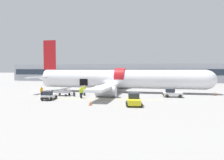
% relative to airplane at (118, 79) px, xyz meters
% --- Properties ---
extents(ground_plane, '(500.00, 500.00, 0.00)m').
position_rel_airplane_xyz_m(ground_plane, '(-1.62, -3.12, -2.67)').
color(ground_plane, gray).
extents(apron_marking_line, '(19.49, 2.78, 0.01)m').
position_rel_airplane_xyz_m(apron_marking_line, '(-1.03, -10.48, -2.67)').
color(apron_marking_line, yellow).
rests_on(apron_marking_line, ground_plane).
extents(terminal_strip, '(99.36, 12.80, 6.85)m').
position_rel_airplane_xyz_m(terminal_strip, '(-1.62, 40.65, 0.76)').
color(terminal_strip, '#9EA3AD').
rests_on(terminal_strip, ground_plane).
extents(airplane, '(37.03, 29.82, 11.09)m').
position_rel_airplane_xyz_m(airplane, '(0.00, 0.00, 0.00)').
color(airplane, silver).
rests_on(airplane, ground_plane).
extents(baggage_tug_lead, '(2.06, 3.29, 1.41)m').
position_rel_airplane_xyz_m(baggage_tug_lead, '(-8.61, -12.58, -2.06)').
color(baggage_tug_lead, white).
rests_on(baggage_tug_lead, ground_plane).
extents(baggage_tug_mid, '(3.23, 2.28, 1.42)m').
position_rel_airplane_xyz_m(baggage_tug_mid, '(10.22, -5.50, -2.04)').
color(baggage_tug_mid, white).
rests_on(baggage_tug_mid, ground_plane).
extents(baggage_tug_rear, '(2.35, 2.85, 1.64)m').
position_rel_airplane_xyz_m(baggage_tug_rear, '(4.74, -15.15, -1.97)').
color(baggage_tug_rear, yellow).
rests_on(baggage_tug_rear, ground_plane).
extents(baggage_cart_loading, '(3.60, 2.19, 1.11)m').
position_rel_airplane_xyz_m(baggage_cart_loading, '(-8.61, -7.64, -2.12)').
color(baggage_cart_loading, '#B7BABF').
rests_on(baggage_cart_loading, ground_plane).
extents(ground_crew_loader_a, '(0.49, 0.60, 1.71)m').
position_rel_airplane_xyz_m(ground_crew_loader_a, '(-11.88, -9.17, -1.77)').
color(ground_crew_loader_a, black).
rests_on(ground_crew_loader_a, ground_plane).
extents(ground_crew_loader_b, '(0.48, 0.58, 1.66)m').
position_rel_airplane_xyz_m(ground_crew_loader_b, '(-5.83, -5.33, -1.79)').
color(ground_crew_loader_b, '#1E2338').
rests_on(ground_crew_loader_b, ground_plane).
extents(ground_crew_driver, '(0.64, 0.54, 1.84)m').
position_rel_airplane_xyz_m(ground_crew_driver, '(-4.88, -6.85, -1.70)').
color(ground_crew_driver, '#1E2338').
rests_on(ground_crew_driver, ground_plane).
extents(ground_crew_supervisor, '(0.53, 0.53, 1.66)m').
position_rel_airplane_xyz_m(ground_crew_supervisor, '(-4.89, -8.72, -1.79)').
color(ground_crew_supervisor, '#1E2338').
rests_on(ground_crew_supervisor, ground_plane).
extents(ground_crew_helper, '(0.59, 0.59, 1.84)m').
position_rel_airplane_xyz_m(ground_crew_helper, '(-4.30, -9.99, -1.70)').
color(ground_crew_helper, black).
rests_on(ground_crew_helper, ground_plane).
extents(suitcase_on_tarmac_upright, '(0.46, 0.39, 0.80)m').
position_rel_airplane_xyz_m(suitcase_on_tarmac_upright, '(-6.31, -8.09, -2.32)').
color(suitcase_on_tarmac_upright, '#2D2D33').
rests_on(suitcase_on_tarmac_upright, ground_plane).
extents(safety_cone_nose, '(0.46, 0.46, 0.66)m').
position_rel_airplane_xyz_m(safety_cone_nose, '(18.03, -1.66, -2.36)').
color(safety_cone_nose, black).
rests_on(safety_cone_nose, ground_plane).
extents(safety_cone_engine_left, '(0.44, 0.44, 0.56)m').
position_rel_airplane_xyz_m(safety_cone_engine_left, '(-0.85, -15.77, -2.41)').
color(safety_cone_engine_left, black).
rests_on(safety_cone_engine_left, ground_plane).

